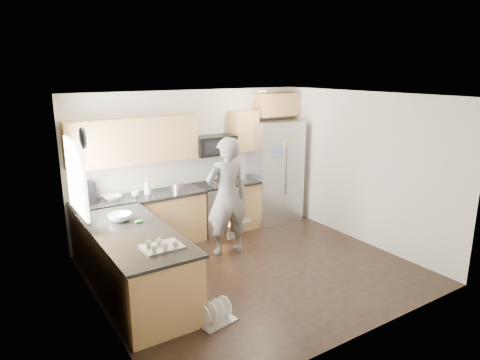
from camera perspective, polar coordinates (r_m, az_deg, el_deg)
ground at (r=6.62m, az=1.93°, el=-11.92°), size 4.50×4.50×0.00m
room_shell at (r=6.05m, az=1.69°, el=2.38°), size 4.54×4.04×2.62m
back_cabinet_run at (r=7.44m, az=-9.46°, el=-1.11°), size 4.45×0.64×2.50m
peninsula at (r=5.91m, az=-13.81°, el=-10.78°), size 0.96×2.36×1.02m
stove_range at (r=7.88m, az=-2.96°, el=-2.22°), size 0.76×0.97×1.79m
refrigerator at (r=8.48m, az=4.42°, el=1.19°), size 1.00×0.80×1.99m
person at (r=6.87m, az=-1.75°, el=-2.22°), size 0.76×0.54×1.94m
dish_rack at (r=5.40m, az=-3.39°, el=-17.65°), size 0.50×0.43×0.28m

